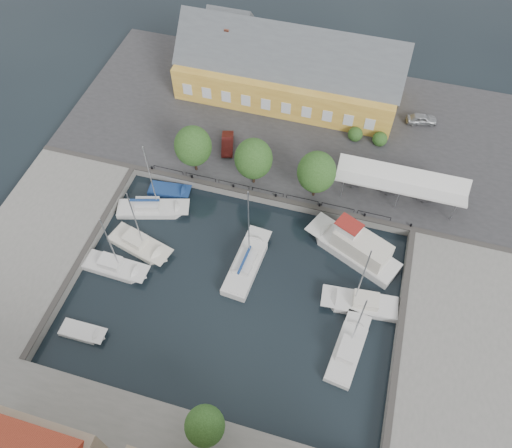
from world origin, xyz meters
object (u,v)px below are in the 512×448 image
(car_red, at_px, (227,143))
(center_sailboat, at_px, (246,265))
(trawler, at_px, (356,249))
(warehouse, at_px, (284,70))
(east_boat_b, at_px, (361,304))
(west_boat_c, at_px, (115,268))
(car_silver, at_px, (422,119))
(west_boat_a, at_px, (152,209))
(west_boat_b, at_px, (139,245))
(launch_sw, at_px, (83,333))
(launch_nw, at_px, (169,191))
(east_boat_c, at_px, (347,351))
(tent_canopy, at_px, (402,180))

(car_red, relative_size, center_sailboat, 0.33)
(center_sailboat, distance_m, trawler, 11.56)
(warehouse, bearing_deg, east_boat_b, -61.81)
(trawler, height_order, west_boat_c, west_boat_c)
(car_silver, height_order, west_boat_a, west_boat_a)
(car_silver, height_order, east_boat_b, east_boat_b)
(west_boat_b, bearing_deg, center_sailboat, 3.56)
(launch_sw, relative_size, launch_nw, 0.90)
(car_red, height_order, west_boat_a, west_boat_a)
(center_sailboat, bearing_deg, east_boat_b, -5.35)
(trawler, distance_m, west_boat_a, 22.92)
(car_red, xyz_separation_m, west_boat_a, (-5.51, -10.89, -1.37))
(east_boat_c, bearing_deg, west_boat_a, 156.73)
(warehouse, relative_size, west_boat_a, 2.64)
(car_red, xyz_separation_m, west_boat_b, (-4.90, -15.69, -1.39))
(car_silver, xyz_separation_m, east_boat_b, (-3.18, -26.89, -1.39))
(car_red, relative_size, launch_nw, 0.77)
(car_red, height_order, west_boat_c, west_boat_c)
(trawler, xyz_separation_m, launch_nw, (-22.09, 2.59, -0.93))
(east_boat_b, xyz_separation_m, west_boat_a, (-24.49, 5.20, 0.01))
(car_silver, bearing_deg, east_boat_b, 158.68)
(center_sailboat, relative_size, launch_sw, 2.60)
(car_red, bearing_deg, center_sailboat, -81.32)
(launch_sw, xyz_separation_m, launch_nw, (1.40, 18.56, -0.00))
(warehouse, height_order, west_boat_a, warehouse)
(west_boat_a, distance_m, west_boat_c, 8.10)
(warehouse, relative_size, east_boat_b, 2.74)
(warehouse, distance_m, car_silver, 18.44)
(center_sailboat, bearing_deg, west_boat_a, 161.75)
(warehouse, bearing_deg, launch_nw, -113.82)
(warehouse, bearing_deg, trawler, -58.88)
(warehouse, relative_size, west_boat_b, 2.85)
(west_boat_b, xyz_separation_m, west_boat_c, (-1.28, -3.27, 0.00))
(east_boat_b, distance_m, launch_nw, 25.12)
(tent_canopy, xyz_separation_m, east_boat_c, (-2.07, -19.27, -3.42))
(center_sailboat, height_order, launch_nw, center_sailboat)
(tent_canopy, bearing_deg, west_boat_c, -147.55)
(warehouse, height_order, east_boat_c, warehouse)
(car_silver, xyz_separation_m, west_boat_a, (-27.67, -21.69, -1.38))
(car_silver, distance_m, center_sailboat, 30.01)
(warehouse, bearing_deg, car_red, -108.44)
(east_boat_c, bearing_deg, warehouse, 113.68)
(tent_canopy, height_order, west_boat_a, west_boat_a)
(west_boat_a, bearing_deg, center_sailboat, -18.25)
(west_boat_b, height_order, launch_sw, west_boat_b)
(launch_nw, bearing_deg, launch_sw, -94.31)
(trawler, bearing_deg, west_boat_b, -166.47)
(warehouse, distance_m, west_boat_b, 29.28)
(tent_canopy, relative_size, car_red, 3.56)
(west_boat_b, height_order, launch_nw, west_boat_b)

